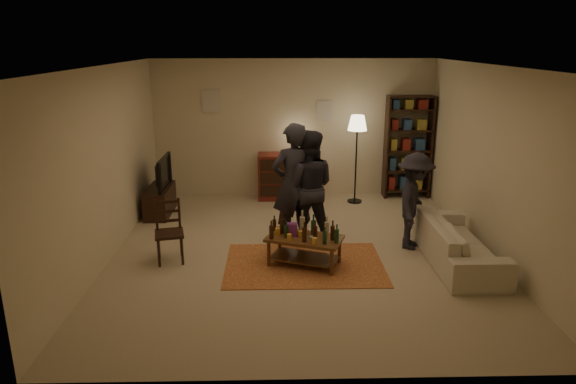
{
  "coord_description": "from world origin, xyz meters",
  "views": [
    {
      "loc": [
        -0.36,
        -7.08,
        3.03
      ],
      "look_at": [
        -0.18,
        0.1,
        0.9
      ],
      "focal_mm": 32.0,
      "sensor_mm": 36.0,
      "label": 1
    }
  ],
  "objects_px": {
    "person_right": "(308,187)",
    "person_by_sofa": "(414,201)",
    "coffee_table": "(305,239)",
    "dresser": "(284,175)",
    "dining_chair": "(169,229)",
    "bookshelf": "(408,146)",
    "tv_stand": "(160,194)",
    "person_left": "(293,185)",
    "floor_lamp": "(357,129)",
    "sofa": "(457,241)"
  },
  "relations": [
    {
      "from": "tv_stand",
      "to": "bookshelf",
      "type": "bearing_deg",
      "value": 11.8
    },
    {
      "from": "person_right",
      "to": "person_by_sofa",
      "type": "height_order",
      "value": "person_right"
    },
    {
      "from": "dining_chair",
      "to": "person_right",
      "type": "bearing_deg",
      "value": 6.2
    },
    {
      "from": "dining_chair",
      "to": "sofa",
      "type": "height_order",
      "value": "dining_chair"
    },
    {
      "from": "tv_stand",
      "to": "person_right",
      "type": "height_order",
      "value": "person_right"
    },
    {
      "from": "dresser",
      "to": "person_left",
      "type": "relative_size",
      "value": 0.72
    },
    {
      "from": "tv_stand",
      "to": "sofa",
      "type": "bearing_deg",
      "value": -25.34
    },
    {
      "from": "coffee_table",
      "to": "sofa",
      "type": "height_order",
      "value": "coffee_table"
    },
    {
      "from": "bookshelf",
      "to": "person_by_sofa",
      "type": "bearing_deg",
      "value": -101.7
    },
    {
      "from": "person_right",
      "to": "floor_lamp",
      "type": "bearing_deg",
      "value": -111.29
    },
    {
      "from": "bookshelf",
      "to": "sofa",
      "type": "distance_m",
      "value": 3.26
    },
    {
      "from": "coffee_table",
      "to": "floor_lamp",
      "type": "height_order",
      "value": "floor_lamp"
    },
    {
      "from": "coffee_table",
      "to": "tv_stand",
      "type": "xyz_separation_m",
      "value": [
        -2.48,
        2.26,
        -0.0
      ]
    },
    {
      "from": "person_right",
      "to": "dresser",
      "type": "bearing_deg",
      "value": -75.44
    },
    {
      "from": "coffee_table",
      "to": "person_by_sofa",
      "type": "relative_size",
      "value": 0.79
    },
    {
      "from": "dresser",
      "to": "bookshelf",
      "type": "xyz_separation_m",
      "value": [
        2.44,
        0.07,
        0.56
      ]
    },
    {
      "from": "dining_chair",
      "to": "sofa",
      "type": "xyz_separation_m",
      "value": [
        4.07,
        -0.16,
        -0.17
      ]
    },
    {
      "from": "person_by_sofa",
      "to": "coffee_table",
      "type": "bearing_deg",
      "value": 133.46
    },
    {
      "from": "coffee_table",
      "to": "bookshelf",
      "type": "relative_size",
      "value": 0.57
    },
    {
      "from": "coffee_table",
      "to": "person_by_sofa",
      "type": "xyz_separation_m",
      "value": [
        1.66,
        0.61,
        0.35
      ]
    },
    {
      "from": "floor_lamp",
      "to": "person_left",
      "type": "distance_m",
      "value": 2.47
    },
    {
      "from": "dresser",
      "to": "person_by_sofa",
      "type": "height_order",
      "value": "person_by_sofa"
    },
    {
      "from": "coffee_table",
      "to": "person_by_sofa",
      "type": "bearing_deg",
      "value": 20.1
    },
    {
      "from": "sofa",
      "to": "person_left",
      "type": "height_order",
      "value": "person_left"
    },
    {
      "from": "dining_chair",
      "to": "person_left",
      "type": "distance_m",
      "value": 1.94
    },
    {
      "from": "floor_lamp",
      "to": "sofa",
      "type": "distance_m",
      "value": 3.22
    },
    {
      "from": "coffee_table",
      "to": "sofa",
      "type": "xyz_separation_m",
      "value": [
        2.16,
        0.06,
        -0.08
      ]
    },
    {
      "from": "coffee_table",
      "to": "dresser",
      "type": "bearing_deg",
      "value": 94.11
    },
    {
      "from": "dining_chair",
      "to": "bookshelf",
      "type": "height_order",
      "value": "bookshelf"
    },
    {
      "from": "tv_stand",
      "to": "person_right",
      "type": "xyz_separation_m",
      "value": [
        2.58,
        -1.36,
        0.49
      ]
    },
    {
      "from": "coffee_table",
      "to": "dining_chair",
      "type": "distance_m",
      "value": 1.92
    },
    {
      "from": "dresser",
      "to": "person_right",
      "type": "bearing_deg",
      "value": -81.87
    },
    {
      "from": "dresser",
      "to": "person_right",
      "type": "distance_m",
      "value": 2.33
    },
    {
      "from": "bookshelf",
      "to": "person_by_sofa",
      "type": "distance_m",
      "value": 2.71
    },
    {
      "from": "dining_chair",
      "to": "tv_stand",
      "type": "relative_size",
      "value": 0.86
    },
    {
      "from": "dresser",
      "to": "person_left",
      "type": "xyz_separation_m",
      "value": [
        0.1,
        -2.34,
        0.46
      ]
    },
    {
      "from": "floor_lamp",
      "to": "person_by_sofa",
      "type": "height_order",
      "value": "floor_lamp"
    },
    {
      "from": "tv_stand",
      "to": "floor_lamp",
      "type": "xyz_separation_m",
      "value": [
        3.62,
        0.63,
        1.05
      ]
    },
    {
      "from": "dining_chair",
      "to": "person_by_sofa",
      "type": "distance_m",
      "value": 3.6
    },
    {
      "from": "floor_lamp",
      "to": "person_by_sofa",
      "type": "relative_size",
      "value": 1.16
    },
    {
      "from": "tv_stand",
      "to": "person_right",
      "type": "bearing_deg",
      "value": -27.79
    },
    {
      "from": "sofa",
      "to": "person_left",
      "type": "xyz_separation_m",
      "value": [
        -2.3,
        0.77,
        0.63
      ]
    },
    {
      "from": "dining_chair",
      "to": "dresser",
      "type": "distance_m",
      "value": 3.4
    },
    {
      "from": "bookshelf",
      "to": "tv_stand",
      "type": "bearing_deg",
      "value": -168.2
    },
    {
      "from": "floor_lamp",
      "to": "person_right",
      "type": "height_order",
      "value": "person_right"
    },
    {
      "from": "floor_lamp",
      "to": "person_left",
      "type": "height_order",
      "value": "person_left"
    },
    {
      "from": "bookshelf",
      "to": "person_left",
      "type": "bearing_deg",
      "value": -134.2
    },
    {
      "from": "floor_lamp",
      "to": "person_right",
      "type": "relative_size",
      "value": 0.96
    },
    {
      "from": "coffee_table",
      "to": "tv_stand",
      "type": "height_order",
      "value": "tv_stand"
    },
    {
      "from": "bookshelf",
      "to": "person_by_sofa",
      "type": "xyz_separation_m",
      "value": [
        -0.55,
        -2.64,
        -0.3
      ]
    }
  ]
}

